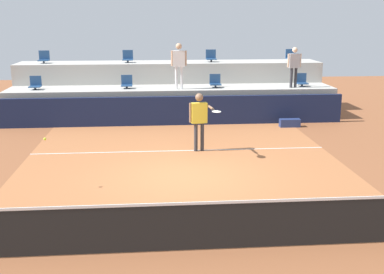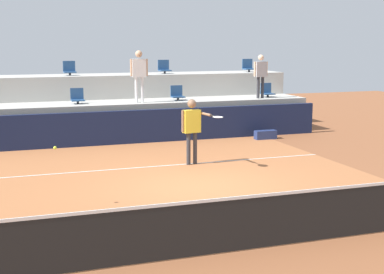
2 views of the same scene
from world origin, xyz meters
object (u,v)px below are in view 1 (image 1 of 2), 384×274
equipment_bag (290,123)px  stadium_chair_upper_right (211,57)px  spectator_in_grey (179,61)px  stadium_chair_upper_left (128,57)px  spectator_leaning_on_rail (294,64)px  stadium_chair_lower_left (127,83)px  stadium_chair_lower_far_right (302,81)px  tennis_ball (45,139)px  tennis_player (200,116)px  stadium_chair_lower_right (215,82)px  stadium_chair_lower_far_left (35,84)px  stadium_chair_upper_far_right (291,56)px  stadium_chair_upper_far_left (44,58)px

equipment_bag → stadium_chair_upper_right: bearing=124.2°
stadium_chair_upper_right → spectator_in_grey: spectator_in_grey is taller
stadium_chair_upper_left → spectator_leaning_on_rail: (6.64, -2.18, -0.11)m
stadium_chair_lower_left → spectator_leaning_on_rail: spectator_leaning_on_rail is taller
stadium_chair_lower_far_right → spectator_leaning_on_rail: spectator_leaning_on_rail is taller
stadium_chair_upper_right → spectator_leaning_on_rail: (3.05, -2.18, -0.11)m
tennis_ball → equipment_bag: 9.77m
stadium_chair_lower_left → tennis_player: size_ratio=0.29×
stadium_chair_lower_right → tennis_ball: (-5.05, -7.93, -0.21)m
stadium_chair_lower_right → stadium_chair_lower_far_right: same height
stadium_chair_lower_far_left → equipment_bag: size_ratio=0.68×
equipment_bag → stadium_chair_lower_right: bearing=143.3°
stadium_chair_lower_far_right → tennis_player: bearing=-133.6°
stadium_chair_upper_far_right → spectator_leaning_on_rail: spectator_leaning_on_rail is taller
stadium_chair_upper_far_left → stadium_chair_upper_left: size_ratio=1.00×
stadium_chair_lower_far_left → stadium_chair_lower_left: bearing=0.0°
stadium_chair_lower_left → stadium_chair_upper_right: 4.10m
stadium_chair_lower_right → tennis_player: (-1.12, -4.91, -0.36)m
stadium_chair_lower_far_left → tennis_ball: size_ratio=7.65×
spectator_leaning_on_rail → tennis_player: bearing=-133.0°
stadium_chair_upper_left → stadium_chair_upper_far_right: same height
stadium_chair_upper_far_right → equipment_bag: size_ratio=0.68×
tennis_ball → stadium_chair_lower_right: bearing=57.5°
stadium_chair_lower_far_left → tennis_player: (5.95, -4.91, -0.36)m
tennis_player → stadium_chair_upper_far_left: bearing=131.5°
stadium_chair_upper_right → spectator_in_grey: bearing=-125.0°
stadium_chair_lower_far_left → tennis_ball: (2.02, -7.93, -0.21)m
stadium_chair_lower_far_right → stadium_chair_upper_far_left: (-10.62, 1.80, 0.85)m
spectator_in_grey → stadium_chair_lower_far_right: bearing=4.4°
stadium_chair_lower_far_left → stadium_chair_upper_far_left: bearing=89.7°
tennis_player → spectator_leaning_on_rail: size_ratio=1.12×
stadium_chair_lower_left → stadium_chair_lower_far_left: bearing=180.0°
stadium_chair_lower_left → stadium_chair_upper_right: size_ratio=1.00×
stadium_chair_upper_far_right → tennis_ball: bearing=-131.6°
tennis_ball → tennis_player: bearing=37.6°
stadium_chair_lower_left → stadium_chair_lower_far_right: bearing=0.0°
stadium_chair_upper_far_left → equipment_bag: size_ratio=0.68×
stadium_chair_lower_right → stadium_chair_upper_left: (-3.55, 1.80, 0.85)m
stadium_chair_upper_far_left → spectator_in_grey: (5.58, -2.18, 0.01)m
stadium_chair_upper_far_right → equipment_bag: 4.42m
stadium_chair_lower_far_right → spectator_leaning_on_rail: bearing=-140.4°
stadium_chair_lower_left → stadium_chair_upper_left: stadium_chair_upper_left is taller
stadium_chair_upper_left → spectator_leaning_on_rail: size_ratio=0.33×
stadium_chair_lower_right → spectator_leaning_on_rail: spectator_leaning_on_rail is taller
stadium_chair_lower_left → stadium_chair_lower_far_right: size_ratio=1.00×
stadium_chair_lower_far_right → stadium_chair_upper_far_right: stadium_chair_upper_far_right is taller
stadium_chair_lower_far_right → stadium_chair_upper_left: bearing=165.8°
stadium_chair_lower_far_right → stadium_chair_upper_far_right: (0.04, 1.80, 0.85)m
stadium_chair_lower_far_right → tennis_ball: size_ratio=7.65×
stadium_chair_upper_right → tennis_ball: bearing=-117.6°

